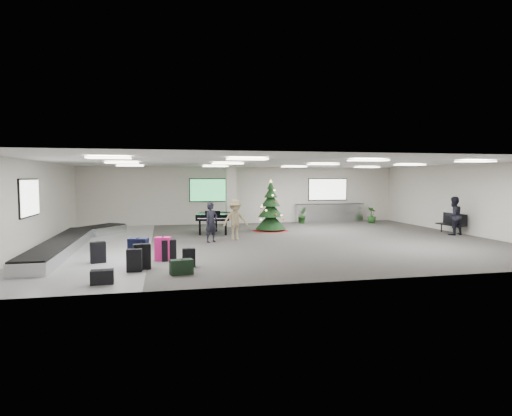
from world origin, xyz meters
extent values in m
plane|color=#373532|center=(0.00, 0.00, 0.00)|extent=(18.00, 18.00, 0.00)
cube|color=beige|center=(0.00, 7.00, 1.60)|extent=(18.00, 0.02, 3.20)
cube|color=beige|center=(0.00, -7.00, 1.60)|extent=(18.00, 0.02, 3.20)
cube|color=beige|center=(-9.00, 0.00, 1.60)|extent=(0.02, 14.00, 3.20)
cube|color=beige|center=(9.00, 0.00, 1.60)|extent=(0.02, 14.00, 3.20)
cube|color=silver|center=(0.00, 0.00, 3.20)|extent=(18.00, 14.00, 0.02)
cube|color=gray|center=(-7.00, 0.00, 0.00)|extent=(4.00, 14.00, 0.01)
cube|color=#B5B0A6|center=(-1.00, 5.60, 1.60)|extent=(0.50, 0.50, 3.20)
cube|color=green|center=(-2.00, 6.95, 1.90)|extent=(2.20, 0.08, 1.30)
cube|color=white|center=(5.00, 6.95, 1.90)|extent=(2.40, 0.08, 1.30)
cube|color=white|center=(-8.95, -1.00, 1.90)|extent=(0.08, 2.10, 1.30)
cube|color=white|center=(-6.00, -4.00, 3.14)|extent=(1.20, 0.60, 0.04)
cube|color=white|center=(-6.00, 0.00, 3.14)|extent=(1.20, 0.60, 0.04)
cube|color=white|center=(-6.00, 4.00, 3.14)|extent=(1.20, 0.60, 0.04)
cube|color=white|center=(-2.00, -4.00, 3.14)|extent=(1.20, 0.60, 0.04)
cube|color=white|center=(-2.00, 0.00, 3.14)|extent=(1.20, 0.60, 0.04)
cube|color=white|center=(-2.00, 4.00, 3.14)|extent=(1.20, 0.60, 0.04)
cube|color=white|center=(2.00, -4.00, 3.14)|extent=(1.20, 0.60, 0.04)
cube|color=white|center=(2.00, 0.00, 3.14)|extent=(1.20, 0.60, 0.04)
cube|color=white|center=(2.00, 4.00, 3.14)|extent=(1.20, 0.60, 0.04)
cube|color=white|center=(6.00, -4.00, 3.14)|extent=(1.20, 0.60, 0.04)
cube|color=white|center=(6.00, 0.00, 3.14)|extent=(1.20, 0.60, 0.04)
cube|color=white|center=(6.00, 4.00, 3.14)|extent=(1.20, 0.60, 0.04)
cube|color=silver|center=(-8.00, -1.00, 0.19)|extent=(1.00, 8.00, 0.38)
cube|color=black|center=(-8.00, -1.00, 0.40)|extent=(0.95, 7.90, 0.05)
cube|color=silver|center=(-7.20, 3.60, 0.19)|extent=(1.97, 2.21, 0.38)
cube|color=black|center=(-7.20, 3.60, 0.40)|extent=(1.87, 2.10, 0.05)
cube|color=silver|center=(5.00, 6.65, 0.53)|extent=(4.00, 0.60, 1.05)
cube|color=#2C2B2E|center=(5.00, 6.65, 1.06)|extent=(4.05, 0.65, 0.04)
cube|color=black|center=(-5.31, -4.79, 0.31)|extent=(0.42, 0.25, 0.63)
cube|color=black|center=(-5.31, -4.79, 0.64)|extent=(0.04, 0.14, 0.02)
cube|color=black|center=(-5.12, -4.51, 0.36)|extent=(0.51, 0.34, 0.72)
cube|color=black|center=(-5.12, -4.51, 0.73)|extent=(0.07, 0.15, 0.02)
cube|color=#FD2180|center=(-4.54, -3.36, 0.37)|extent=(0.53, 0.37, 0.74)
cube|color=black|center=(-4.54, -3.36, 0.75)|extent=(0.07, 0.16, 0.02)
cube|color=black|center=(-4.37, -3.41, 0.33)|extent=(0.47, 0.30, 0.66)
cube|color=black|center=(-4.37, -3.41, 0.67)|extent=(0.05, 0.15, 0.02)
cube|color=black|center=(-5.23, -4.13, 0.42)|extent=(0.61, 0.47, 0.83)
cube|color=black|center=(-5.23, -4.13, 0.84)|extent=(0.09, 0.19, 0.02)
cube|color=black|center=(-4.06, -5.38, 0.20)|extent=(0.64, 0.41, 0.40)
cube|color=black|center=(-4.06, -5.38, 0.41)|extent=(0.06, 0.18, 0.02)
cube|color=black|center=(-3.81, -4.46, 0.27)|extent=(0.38, 0.21, 0.54)
cube|color=black|center=(-3.81, -4.46, 0.55)|extent=(0.03, 0.12, 0.02)
cube|color=black|center=(-6.46, -3.30, 0.32)|extent=(0.49, 0.36, 0.64)
cube|color=black|center=(-6.46, -3.30, 0.65)|extent=(0.07, 0.15, 0.02)
cube|color=black|center=(-5.98, -6.05, 0.17)|extent=(0.55, 0.32, 0.35)
cube|color=black|center=(-5.98, -6.05, 0.36)|extent=(0.04, 0.18, 0.02)
cone|color=maroon|center=(0.60, 3.29, 0.06)|extent=(1.77, 1.77, 0.11)
cylinder|color=#3F2819|center=(0.60, 3.29, 0.23)|extent=(0.11, 0.11, 0.47)
cone|color=black|center=(0.60, 3.29, 0.51)|extent=(1.49, 1.49, 0.84)
cone|color=black|center=(0.60, 3.29, 1.07)|extent=(1.21, 1.21, 0.75)
cone|color=black|center=(0.60, 3.29, 1.54)|extent=(0.93, 0.93, 0.65)
cone|color=black|center=(0.60, 3.29, 1.91)|extent=(0.65, 0.65, 0.56)
cone|color=black|center=(0.60, 3.29, 2.24)|extent=(0.37, 0.37, 0.42)
cone|color=#FFE566|center=(0.60, 3.29, 2.44)|extent=(0.15, 0.15, 0.17)
cube|color=black|center=(-2.19, 2.93, 0.80)|extent=(1.87, 2.01, 0.27)
cube|color=black|center=(-2.40, 2.03, 0.72)|extent=(1.44, 0.61, 0.10)
cube|color=white|center=(-2.41, 2.00, 0.78)|extent=(1.27, 0.43, 0.02)
cube|color=black|center=(-2.35, 2.27, 1.00)|extent=(0.67, 0.19, 0.21)
cylinder|color=black|center=(-2.92, 2.40, 0.33)|extent=(0.10, 0.10, 0.66)
cylinder|color=black|center=(-1.78, 2.13, 0.33)|extent=(0.10, 0.10, 0.66)
cylinder|color=black|center=(-2.03, 3.59, 0.33)|extent=(0.10, 0.10, 0.66)
cube|color=black|center=(8.50, 0.51, 0.41)|extent=(0.62, 1.51, 0.06)
cylinder|color=black|center=(8.50, -0.08, 0.20)|extent=(0.06, 0.06, 0.39)
cylinder|color=black|center=(8.50, 1.10, 0.20)|extent=(0.06, 0.06, 0.39)
cube|color=black|center=(8.73, 0.51, 0.69)|extent=(0.18, 1.47, 0.49)
imported|color=black|center=(-2.65, 0.15, 0.80)|extent=(0.70, 0.63, 1.60)
imported|color=#8D7C57|center=(-1.59, 0.67, 0.84)|extent=(1.14, 0.72, 1.68)
imported|color=black|center=(8.27, 0.02, 0.87)|extent=(0.93, 0.77, 1.74)
imported|color=#123919|center=(3.21, 6.25, 0.46)|extent=(0.61, 0.64, 0.92)
imported|color=#123919|center=(7.15, 5.58, 0.46)|extent=(0.65, 0.65, 0.91)
camera|label=1|loc=(-4.51, -16.81, 2.56)|focal=30.00mm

